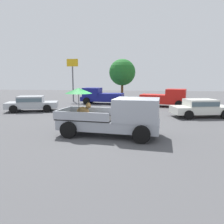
{
  "coord_description": "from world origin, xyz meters",
  "views": [
    {
      "loc": [
        1.55,
        -10.2,
        2.85
      ],
      "look_at": [
        0.09,
        0.58,
        1.1
      ],
      "focal_mm": 33.52,
      "sensor_mm": 36.0,
      "label": 1
    }
  ],
  "objects": [
    {
      "name": "pickup_truck_far",
      "position": [
        -2.93,
        13.23,
        0.87
      ],
      "size": [
        4.93,
        2.47,
        1.8
      ],
      "rotation": [
        0.0,
        0.0,
        3.06
      ],
      "color": "black",
      "rests_on": "ground"
    },
    {
      "name": "pickup_truck_red",
      "position": [
        4.15,
        11.79,
        0.87
      ],
      "size": [
        5.09,
        3.05,
        1.8
      ],
      "rotation": [
        0.0,
        0.0,
        -0.24
      ],
      "color": "black",
      "rests_on": "ground"
    },
    {
      "name": "parked_sedan_far",
      "position": [
        6.02,
        5.93,
        0.74
      ],
      "size": [
        4.58,
        2.67,
        1.33
      ],
      "rotation": [
        0.0,
        0.0,
        0.22
      ],
      "color": "black",
      "rests_on": "ground"
    },
    {
      "name": "motel_sign",
      "position": [
        -6.79,
        15.09,
        3.66
      ],
      "size": [
        1.4,
        0.16,
        5.21
      ],
      "color": "#59595B",
      "rests_on": "ground"
    },
    {
      "name": "tree_by_lot",
      "position": [
        -0.84,
        17.25,
        3.63
      ],
      "size": [
        3.4,
        3.4,
        5.35
      ],
      "color": "brown",
      "rests_on": "ground"
    },
    {
      "name": "pickup_truck_main",
      "position": [
        0.39,
        -0.05,
        0.98
      ],
      "size": [
        5.22,
        2.69,
        2.38
      ],
      "rotation": [
        0.0,
        0.0,
        -0.11
      ],
      "color": "black",
      "rests_on": "ground"
    },
    {
      "name": "parked_sedan_near",
      "position": [
        -7.9,
        6.93,
        0.74
      ],
      "size": [
        4.63,
        2.97,
        1.33
      ],
      "rotation": [
        0.0,
        0.0,
        0.31
      ],
      "color": "black",
      "rests_on": "ground"
    },
    {
      "name": "ground_plane",
      "position": [
        0.0,
        0.0,
        0.0
      ],
      "size": [
        80.0,
        80.0,
        0.0
      ],
      "primitive_type": "plane",
      "color": "#4C4C4F"
    }
  ]
}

